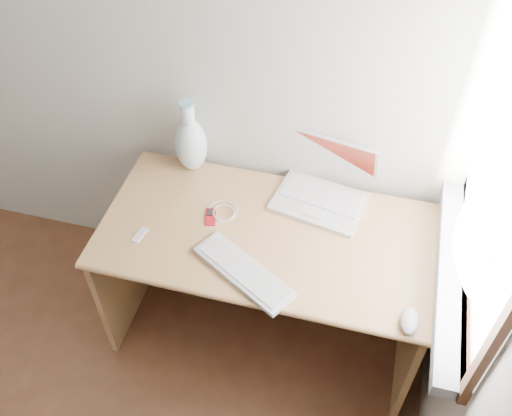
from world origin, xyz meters
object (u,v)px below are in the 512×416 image
(laptop, at_px, (322,186))
(external_keyboard, at_px, (243,272))
(vase, at_px, (191,143))
(desk, at_px, (270,249))

(laptop, bearing_deg, external_keyboard, -103.03)
(laptop, xyz_separation_m, vase, (-0.59, 0.03, 0.09))
(laptop, distance_m, external_keyboard, 0.53)
(laptop, distance_m, vase, 0.59)
(laptop, height_order, external_keyboard, laptop)
(desk, xyz_separation_m, external_keyboard, (-0.03, -0.30, 0.21))
(external_keyboard, bearing_deg, laptop, 96.32)
(laptop, bearing_deg, desk, -123.37)
(laptop, height_order, vase, vase)
(vase, bearing_deg, laptop, -2.80)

